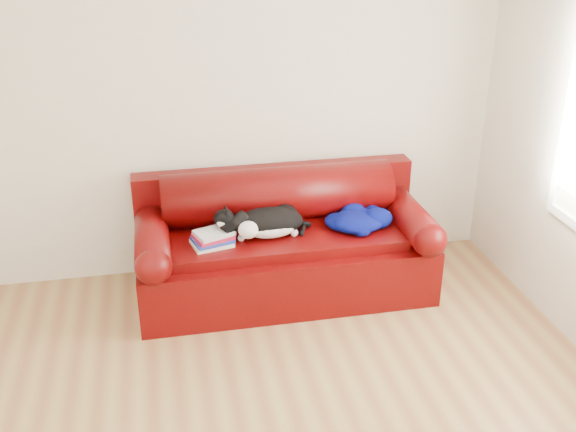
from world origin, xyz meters
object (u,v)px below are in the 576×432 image
Objects in this scene: book_stack at (213,238)px; blanket at (358,219)px; sofa_base at (284,262)px; cat at (268,223)px.

blanket is (1.06, 0.07, 0.01)m from book_stack.
cat is at bearing -152.37° from sofa_base.
book_stack is (-0.52, -0.12, 0.31)m from sofa_base.
book_stack is 0.43× the size of cat.
book_stack is at bearing 164.06° from cat.
book_stack is at bearing -166.55° from sofa_base.
sofa_base is 0.63m from blanket.
sofa_base is at bearing 3.15° from cat.
cat is 1.28× the size of blanket.
book_stack is 0.40m from cat.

